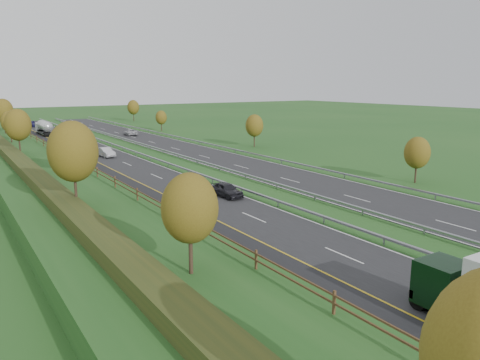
# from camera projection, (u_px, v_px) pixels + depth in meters

# --- Properties ---
(ground) EXTENTS (400.00, 400.00, 0.00)m
(ground) POSITION_uv_depth(u_px,v_px,m) (176.00, 164.00, 74.98)
(ground) COLOR #1F4D1B
(ground) RESTS_ON ground
(near_carriageway) EXTENTS (10.50, 200.00, 0.04)m
(near_carriageway) POSITION_uv_depth(u_px,v_px,m) (117.00, 164.00, 74.88)
(near_carriageway) COLOR black
(near_carriageway) RESTS_ON ground
(far_carriageway) EXTENTS (10.50, 200.00, 0.04)m
(far_carriageway) POSITION_uv_depth(u_px,v_px,m) (208.00, 155.00, 83.59)
(far_carriageway) COLOR black
(far_carriageway) RESTS_ON ground
(hard_shoulder) EXTENTS (3.00, 200.00, 0.04)m
(hard_shoulder) POSITION_uv_depth(u_px,v_px,m) (94.00, 166.00, 72.90)
(hard_shoulder) COLOR black
(hard_shoulder) RESTS_ON ground
(lane_markings) EXTENTS (26.75, 200.00, 0.01)m
(lane_markings) POSITION_uv_depth(u_px,v_px,m) (155.00, 160.00, 78.15)
(lane_markings) COLOR silver
(lane_markings) RESTS_ON near_carriageway
(embankment_left) EXTENTS (12.00, 200.00, 2.00)m
(embankment_left) POSITION_uv_depth(u_px,v_px,m) (29.00, 165.00, 67.82)
(embankment_left) COLOR #1F4D1B
(embankment_left) RESTS_ON ground
(hedge_left) EXTENTS (2.20, 180.00, 1.10)m
(hedge_left) POSITION_uv_depth(u_px,v_px,m) (13.00, 156.00, 66.45)
(hedge_left) COLOR #2B3817
(hedge_left) RESTS_ON embankment_left
(fence_left) EXTENTS (0.12, 189.06, 1.20)m
(fence_left) POSITION_uv_depth(u_px,v_px,m) (61.00, 152.00, 69.50)
(fence_left) COLOR #422B19
(fence_left) RESTS_ON embankment_left
(median_barrier_near) EXTENTS (0.32, 200.00, 0.71)m
(median_barrier_near) POSITION_uv_depth(u_px,v_px,m) (151.00, 157.00, 77.77)
(median_barrier_near) COLOR gray
(median_barrier_near) RESTS_ON ground
(median_barrier_far) EXTENTS (0.32, 200.00, 0.71)m
(median_barrier_far) POSITION_uv_depth(u_px,v_px,m) (179.00, 155.00, 80.46)
(median_barrier_far) COLOR gray
(median_barrier_far) RESTS_ON ground
(outer_barrier_far) EXTENTS (0.32, 200.00, 0.71)m
(outer_barrier_far) POSITION_uv_depth(u_px,v_px,m) (235.00, 150.00, 86.53)
(outer_barrier_far) COLOR gray
(outer_barrier_far) RESTS_ON ground
(trees_left) EXTENTS (6.64, 164.30, 7.66)m
(trees_left) POSITION_uv_depth(u_px,v_px,m) (33.00, 130.00, 64.13)
(trees_left) COLOR #2D2116
(trees_left) RESTS_ON embankment_left
(trees_far) EXTENTS (8.45, 118.60, 7.12)m
(trees_far) POSITION_uv_depth(u_px,v_px,m) (198.00, 118.00, 113.83)
(trees_far) COLOR #2D2116
(trees_far) RESTS_ON ground
(road_tanker) EXTENTS (2.40, 11.22, 3.46)m
(road_tanker) POSITION_uv_depth(u_px,v_px,m) (44.00, 127.00, 116.34)
(road_tanker) COLOR silver
(road_tanker) RESTS_ON near_carriageway
(car_dark_near) EXTENTS (2.18, 4.91, 1.64)m
(car_dark_near) POSITION_uv_depth(u_px,v_px,m) (226.00, 190.00, 53.09)
(car_dark_near) COLOR black
(car_dark_near) RESTS_ON near_carriageway
(car_silver_mid) EXTENTS (2.22, 5.12, 1.64)m
(car_silver_mid) POSITION_uv_depth(u_px,v_px,m) (106.00, 152.00, 81.66)
(car_silver_mid) COLOR #AAA9AE
(car_silver_mid) RESTS_ON near_carriageway
(car_small_far) EXTENTS (2.25, 5.44, 1.57)m
(car_small_far) POSITION_uv_depth(u_px,v_px,m) (32.00, 124.00, 137.94)
(car_small_far) COLOR #171646
(car_small_far) RESTS_ON near_carriageway
(car_oncoming) EXTENTS (3.09, 5.69, 1.51)m
(car_oncoming) POSITION_uv_depth(u_px,v_px,m) (130.00, 132.00, 115.23)
(car_oncoming) COLOR #BBBBC0
(car_oncoming) RESTS_ON far_carriageway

